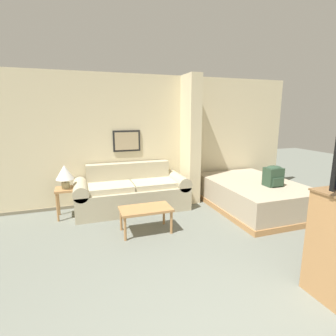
% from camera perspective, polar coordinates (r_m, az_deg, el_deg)
% --- Properties ---
extents(wall_back, '(7.23, 0.16, 2.60)m').
position_cam_1_polar(wall_back, '(5.46, -7.43, 5.99)').
color(wall_back, beige).
rests_on(wall_back, ground_plane).
extents(wall_partition_pillar, '(0.24, 0.56, 2.60)m').
position_cam_1_polar(wall_partition_pillar, '(5.48, 4.90, 6.13)').
color(wall_partition_pillar, beige).
rests_on(wall_partition_pillar, ground_plane).
extents(couch, '(2.15, 0.84, 0.87)m').
position_cam_1_polar(couch, '(5.15, -7.83, -5.35)').
color(couch, '#B7AD8E').
rests_on(couch, ground_plane).
extents(coffee_table, '(0.80, 0.45, 0.40)m').
position_cam_1_polar(coffee_table, '(4.15, -4.89, -9.26)').
color(coffee_table, '#B27F4C').
rests_on(coffee_table, ground_plane).
extents(side_table, '(0.37, 0.37, 0.54)m').
position_cam_1_polar(side_table, '(5.02, -21.24, -5.36)').
color(side_table, '#B27F4C').
rests_on(side_table, ground_plane).
extents(table_lamp, '(0.31, 0.31, 0.42)m').
position_cam_1_polar(table_lamp, '(4.92, -21.57, -1.07)').
color(table_lamp, tan).
rests_on(table_lamp, side_table).
extents(bed, '(1.52, 2.18, 0.54)m').
position_cam_1_polar(bed, '(5.45, 17.89, -5.48)').
color(bed, '#B27F4C').
rests_on(bed, ground_plane).
extents(backpack, '(0.30, 0.26, 0.38)m').
position_cam_1_polar(backpack, '(5.13, 21.97, -1.51)').
color(backpack, '#2D4733').
rests_on(backpack, bed).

